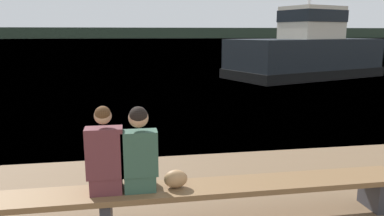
% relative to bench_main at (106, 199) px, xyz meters
% --- Properties ---
extents(water_surface, '(240.00, 240.00, 0.00)m').
position_rel_bench_main_xyz_m(water_surface, '(-0.01, 122.56, -0.39)').
color(water_surface, '#386084').
rests_on(water_surface, ground).
extents(far_shoreline, '(600.00, 12.00, 4.24)m').
position_rel_bench_main_xyz_m(far_shoreline, '(-0.01, 154.69, 1.73)').
color(far_shoreline, '#2D3D2D').
rests_on(far_shoreline, ground).
extents(bench_main, '(7.49, 0.53, 0.47)m').
position_rel_bench_main_xyz_m(bench_main, '(0.00, 0.00, 0.00)').
color(bench_main, brown).
rests_on(bench_main, ground).
extents(person_left, '(0.42, 0.37, 1.03)m').
position_rel_bench_main_xyz_m(person_left, '(0.01, 0.00, 0.52)').
color(person_left, '#56282D').
rests_on(person_left, bench_main).
extents(person_right, '(0.42, 0.38, 1.01)m').
position_rel_bench_main_xyz_m(person_right, '(0.40, -0.00, 0.54)').
color(person_right, '#2D4C3D').
rests_on(person_right, bench_main).
extents(shopping_bag, '(0.28, 0.18, 0.22)m').
position_rel_bench_main_xyz_m(shopping_bag, '(0.82, 0.01, 0.19)').
color(shopping_bag, '#9E754C').
rests_on(shopping_bag, bench_main).
extents(tugboat_red, '(8.92, 6.24, 6.57)m').
position_rel_bench_main_xyz_m(tugboat_red, '(9.47, 14.25, 0.77)').
color(tugboat_red, black).
rests_on(tugboat_red, water_surface).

